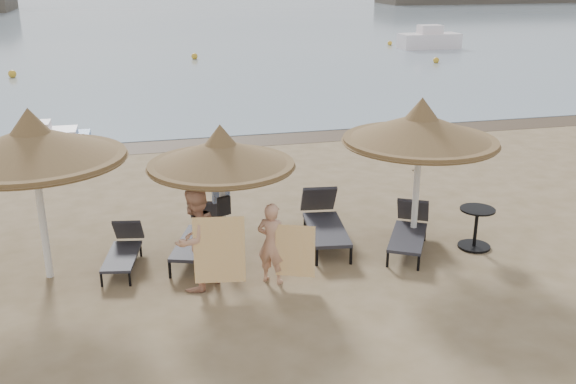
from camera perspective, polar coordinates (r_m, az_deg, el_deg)
The scene contains 22 objects.
ground at distance 11.54m, azimuth -4.19°, elevation -7.69°, with size 160.00×160.00×0.00m, color #8C7759.
sea at distance 90.31m, azimuth -13.33°, elevation 15.65°, with size 200.00×140.00×0.03m, color slate.
wet_sand_strip at distance 20.30m, azimuth -8.78°, elevation 4.24°, with size 200.00×1.60×0.01m, color #483726.
palapa_left at distance 11.53m, azimuth -21.79°, elevation 3.93°, with size 3.10×3.10×3.07m.
palapa_center at distance 11.46m, azimuth -5.99°, elevation 3.39°, with size 2.67×2.67×2.65m.
palapa_right at distance 12.42m, azimuth 11.70°, elevation 5.52°, with size 2.98×2.98×2.95m.
lounger_far_left at distance 12.27m, azimuth -14.39°, elevation -4.90°, with size 0.82×1.68×0.72m.
lounger_near_left at distance 12.43m, azimuth -7.90°, elevation -3.72°, with size 1.28×2.10×0.90m.
lounger_near_right at distance 12.91m, azimuth 3.21°, elevation -2.53°, with size 0.98×2.21×0.96m.
lounger_far_right at distance 12.82m, azimuth 10.74°, elevation -3.28°, with size 1.46×1.93×0.84m.
side_table at distance 13.10m, azimuth 16.34°, elevation -3.20°, with size 0.68×0.68×0.82m.
person_left at distance 10.88m, azimuth -8.26°, elevation -3.50°, with size 0.97×0.63×2.10m, color tan.
person_right at distance 11.05m, azimuth -1.44°, elevation -4.02°, with size 0.79×0.51×1.71m, color tan.
towel_left at distance 10.69m, azimuth -6.13°, elevation -5.18°, with size 0.84×0.16×1.19m.
towel_right at distance 10.99m, azimuth 0.64°, elevation -5.28°, with size 0.64×0.28×0.96m.
bag_patterned at distance 11.86m, azimuth -5.99°, elevation 0.02°, with size 0.33×0.15×0.40m.
bag_dark at distance 11.60m, azimuth -5.72°, elevation -1.25°, with size 0.26×0.18×0.35m.
pedal_boat at distance 20.50m, azimuth -19.96°, elevation 4.39°, with size 1.94×1.16×0.90m.
buoy_left at distance 35.04m, azimuth -23.31°, elevation 9.61°, with size 0.39×0.39×0.39m, color gold.
buoy_mid at distance 39.21m, azimuth -8.31°, elevation 11.85°, with size 0.38×0.38×0.38m, color gold.
buoy_right at distance 38.21m, azimuth 13.03°, elevation 11.34°, with size 0.34×0.34×0.34m, color gold.
buoy_extra at distance 46.40m, azimuth 9.04°, elevation 12.94°, with size 0.32×0.32×0.32m, color gold.
Camera 1 is at (-1.65, -10.14, 5.26)m, focal length 40.00 mm.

